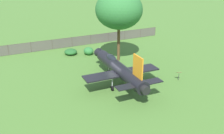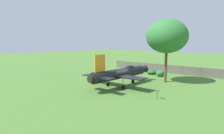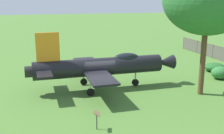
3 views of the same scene
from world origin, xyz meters
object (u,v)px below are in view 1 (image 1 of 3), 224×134
object	(u,v)px
shade_tree	(119,10)
info_plaque	(179,74)
display_jet	(118,68)
shrub_near_fence	(71,52)
shrub_by_tree	(89,51)

from	to	relation	value
shade_tree	info_plaque	distance (m)	11.96
display_jet	shrub_near_fence	size ratio (longest dim) A/B	5.75
shrub_by_tree	shade_tree	bearing A→B (deg)	-50.88
display_jet	shade_tree	size ratio (longest dim) A/B	1.25
shrub_by_tree	info_plaque	bearing A→B (deg)	-61.12
display_jet	shade_tree	xyz separation A→B (m)	(3.19, 7.19, 5.42)
shade_tree	info_plaque	world-z (taller)	shade_tree
display_jet	shrub_by_tree	bearing A→B (deg)	-1.25
display_jet	shrub_near_fence	distance (m)	12.78
shrub_near_fence	info_plaque	xyz separation A→B (m)	(9.92, -14.40, 0.43)
shrub_near_fence	shrub_by_tree	size ratio (longest dim) A/B	1.24
shade_tree	shrub_by_tree	distance (m)	8.60
info_plaque	display_jet	bearing A→B (deg)	164.44
shrub_near_fence	shrub_by_tree	world-z (taller)	shrub_by_tree
shrub_near_fence	shade_tree	bearing A→B (deg)	-41.31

